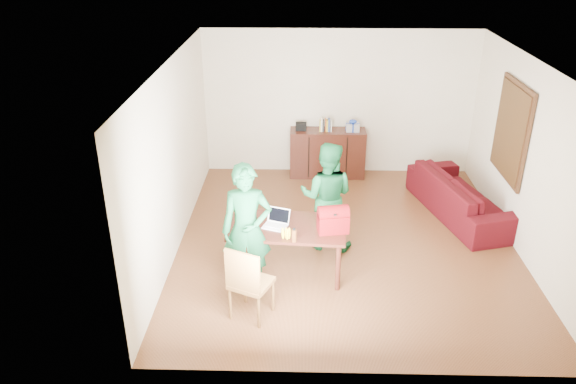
{
  "coord_description": "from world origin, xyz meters",
  "views": [
    {
      "loc": [
        -0.68,
        -7.35,
        4.36
      ],
      "look_at": [
        -0.86,
        -0.62,
        1.13
      ],
      "focal_mm": 35.0,
      "sensor_mm": 36.0,
      "label": 1
    }
  ],
  "objects_px": {
    "person_near": "(247,229)",
    "person_far": "(327,196)",
    "laptop": "(275,224)",
    "bottle": "(294,235)",
    "table": "(288,231)",
    "red_bag": "(333,221)",
    "chair": "(251,296)",
    "sofa": "(462,196)"
  },
  "relations": [
    {
      "from": "table",
      "to": "person_near",
      "type": "distance_m",
      "value": 0.68
    },
    {
      "from": "chair",
      "to": "red_bag",
      "type": "distance_m",
      "value": 1.44
    },
    {
      "from": "chair",
      "to": "laptop",
      "type": "relative_size",
      "value": 2.76
    },
    {
      "from": "table",
      "to": "person_near",
      "type": "xyz_separation_m",
      "value": [
        -0.5,
        -0.38,
        0.24
      ]
    },
    {
      "from": "chair",
      "to": "person_far",
      "type": "height_order",
      "value": "person_far"
    },
    {
      "from": "table",
      "to": "red_bag",
      "type": "xyz_separation_m",
      "value": [
        0.59,
        -0.13,
        0.23
      ]
    },
    {
      "from": "table",
      "to": "red_bag",
      "type": "bearing_deg",
      "value": -8.13
    },
    {
      "from": "bottle",
      "to": "person_near",
      "type": "bearing_deg",
      "value": 177.9
    },
    {
      "from": "table",
      "to": "chair",
      "type": "height_order",
      "value": "chair"
    },
    {
      "from": "laptop",
      "to": "red_bag",
      "type": "distance_m",
      "value": 0.77
    },
    {
      "from": "laptop",
      "to": "bottle",
      "type": "distance_m",
      "value": 0.45
    },
    {
      "from": "person_near",
      "to": "laptop",
      "type": "height_order",
      "value": "person_near"
    },
    {
      "from": "laptop",
      "to": "bottle",
      "type": "height_order",
      "value": "laptop"
    },
    {
      "from": "table",
      "to": "chair",
      "type": "xyz_separation_m",
      "value": [
        -0.42,
        -0.97,
        -0.34
      ]
    },
    {
      "from": "laptop",
      "to": "sofa",
      "type": "relative_size",
      "value": 0.16
    },
    {
      "from": "red_bag",
      "to": "sofa",
      "type": "bearing_deg",
      "value": 31.77
    },
    {
      "from": "laptop",
      "to": "sofa",
      "type": "bearing_deg",
      "value": 51.23
    },
    {
      "from": "person_far",
      "to": "bottle",
      "type": "xyz_separation_m",
      "value": [
        -0.45,
        -1.13,
        0.0
      ]
    },
    {
      "from": "table",
      "to": "bottle",
      "type": "height_order",
      "value": "bottle"
    },
    {
      "from": "person_near",
      "to": "bottle",
      "type": "relative_size",
      "value": 9.25
    },
    {
      "from": "chair",
      "to": "red_bag",
      "type": "height_order",
      "value": "red_bag"
    },
    {
      "from": "person_far",
      "to": "red_bag",
      "type": "relative_size",
      "value": 4.16
    },
    {
      "from": "person_near",
      "to": "sofa",
      "type": "relative_size",
      "value": 0.76
    },
    {
      "from": "table",
      "to": "chair",
      "type": "bearing_deg",
      "value": -109.13
    },
    {
      "from": "chair",
      "to": "bottle",
      "type": "bearing_deg",
      "value": 72.12
    },
    {
      "from": "table",
      "to": "person_near",
      "type": "bearing_deg",
      "value": -138.68
    },
    {
      "from": "person_near",
      "to": "person_far",
      "type": "relative_size",
      "value": 1.07
    },
    {
      "from": "red_bag",
      "to": "laptop",
      "type": "bearing_deg",
      "value": 164.41
    },
    {
      "from": "person_near",
      "to": "person_far",
      "type": "distance_m",
      "value": 1.53
    },
    {
      "from": "chair",
      "to": "person_near",
      "type": "xyz_separation_m",
      "value": [
        -0.09,
        0.59,
        0.58
      ]
    },
    {
      "from": "red_bag",
      "to": "person_near",
      "type": "bearing_deg",
      "value": -175.96
    },
    {
      "from": "chair",
      "to": "person_near",
      "type": "bearing_deg",
      "value": 122.64
    },
    {
      "from": "laptop",
      "to": "person_near",
      "type": "bearing_deg",
      "value": -114.97
    },
    {
      "from": "chair",
      "to": "sofa",
      "type": "xyz_separation_m",
      "value": [
        3.23,
        2.75,
        0.04
      ]
    },
    {
      "from": "person_far",
      "to": "laptop",
      "type": "bearing_deg",
      "value": 58.69
    },
    {
      "from": "table",
      "to": "chair",
      "type": "distance_m",
      "value": 1.11
    },
    {
      "from": "laptop",
      "to": "bottle",
      "type": "relative_size",
      "value": 1.91
    },
    {
      "from": "table",
      "to": "sofa",
      "type": "bearing_deg",
      "value": 36.51
    },
    {
      "from": "table",
      "to": "sofa",
      "type": "xyz_separation_m",
      "value": [
        2.81,
        1.78,
        -0.3
      ]
    },
    {
      "from": "person_far",
      "to": "table",
      "type": "bearing_deg",
      "value": 64.64
    },
    {
      "from": "laptop",
      "to": "red_bag",
      "type": "bearing_deg",
      "value": 13.16
    },
    {
      "from": "person_near",
      "to": "bottle",
      "type": "bearing_deg",
      "value": -6.61
    }
  ]
}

